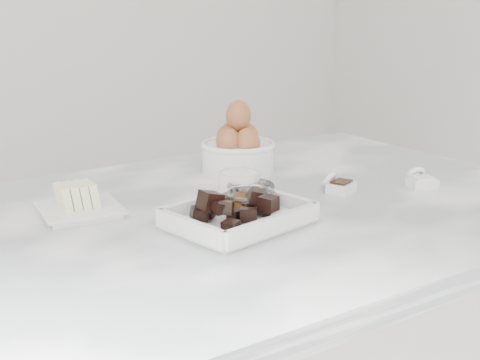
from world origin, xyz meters
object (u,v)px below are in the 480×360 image
object	(u,v)px
honey_bowl	(251,202)
vanilla_spoon	(338,185)
zest_bowl	(251,193)
egg_bowl	(238,149)
sugar_ramekin	(239,183)
butter_plate	(79,204)
salt_spoon	(421,180)
chocolate_dish	(239,212)

from	to	relation	value
honey_bowl	vanilla_spoon	xyz separation A→B (m)	(0.21, 0.01, -0.01)
honey_bowl	zest_bowl	world-z (taller)	same
egg_bowl	sugar_ramekin	bearing A→B (deg)	-123.26
egg_bowl	honey_bowl	size ratio (longest dim) A/B	1.82
butter_plate	honey_bowl	distance (m)	0.29
butter_plate	sugar_ramekin	xyz separation A→B (m)	(0.28, -0.06, 0.01)
sugar_ramekin	vanilla_spoon	xyz separation A→B (m)	(0.17, -0.08, -0.01)
butter_plate	salt_spoon	world-z (taller)	butter_plate
butter_plate	vanilla_spoon	bearing A→B (deg)	-17.40
chocolate_dish	vanilla_spoon	bearing A→B (deg)	11.74
chocolate_dish	zest_bowl	size ratio (longest dim) A/B	2.84
sugar_ramekin	salt_spoon	xyz separation A→B (m)	(0.33, -0.14, -0.01)
chocolate_dish	sugar_ramekin	size ratio (longest dim) A/B	3.13
honey_bowl	vanilla_spoon	bearing A→B (deg)	3.85
butter_plate	zest_bowl	world-z (taller)	butter_plate
egg_bowl	vanilla_spoon	distance (m)	0.24
chocolate_dish	zest_bowl	distance (m)	0.12
chocolate_dish	honey_bowl	bearing A→B (deg)	37.44
butter_plate	egg_bowl	distance (m)	0.40
honey_bowl	zest_bowl	bearing A→B (deg)	55.92
chocolate_dish	egg_bowl	bearing A→B (deg)	56.22
butter_plate	sugar_ramekin	size ratio (longest dim) A/B	1.90
egg_bowl	vanilla_spoon	bearing A→B (deg)	-72.82
zest_bowl	vanilla_spoon	xyz separation A→B (m)	(0.18, -0.03, -0.01)
butter_plate	egg_bowl	world-z (taller)	egg_bowl
egg_bowl	salt_spoon	world-z (taller)	egg_bowl
egg_bowl	salt_spoon	bearing A→B (deg)	-52.40
sugar_ramekin	butter_plate	bearing A→B (deg)	167.45
chocolate_dish	sugar_ramekin	distance (m)	0.16
butter_plate	vanilla_spoon	distance (m)	0.48
butter_plate	sugar_ramekin	distance (m)	0.29
sugar_ramekin	honey_bowl	xyz separation A→B (m)	(-0.04, -0.09, -0.01)
chocolate_dish	vanilla_spoon	world-z (taller)	chocolate_dish
zest_bowl	salt_spoon	xyz separation A→B (m)	(0.33, -0.10, -0.01)
zest_bowl	vanilla_spoon	bearing A→B (deg)	-10.23
sugar_ramekin	salt_spoon	bearing A→B (deg)	-23.63
honey_bowl	zest_bowl	size ratio (longest dim) A/B	1.02
honey_bowl	salt_spoon	distance (m)	0.37
salt_spoon	egg_bowl	bearing A→B (deg)	127.60
butter_plate	salt_spoon	xyz separation A→B (m)	(0.61, -0.21, -0.01)
zest_bowl	honey_bowl	bearing A→B (deg)	-124.08
honey_bowl	vanilla_spoon	world-z (taller)	vanilla_spoon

